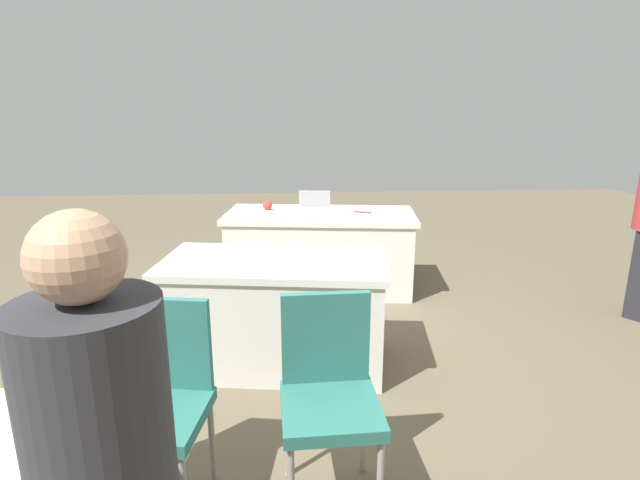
{
  "coord_description": "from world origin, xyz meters",
  "views": [
    {
      "loc": [
        0.18,
        3.37,
        1.81
      ],
      "look_at": [
        -0.08,
        0.02,
        0.9
      ],
      "focal_mm": 28.01,
      "sensor_mm": 36.0,
      "label": 1
    }
  ],
  "objects_px": {
    "chair_tucked_left": "(329,387)",
    "table_foreground": "(320,250)",
    "table_mid_left": "(276,312)",
    "laptop_silver": "(314,208)",
    "scissors_red": "(363,212)",
    "chair_near_front": "(159,393)",
    "yarn_ball": "(267,205)"
  },
  "relations": [
    {
      "from": "chair_near_front",
      "to": "scissors_red",
      "type": "distance_m",
      "value": 3.08
    },
    {
      "from": "yarn_ball",
      "to": "laptop_silver",
      "type": "bearing_deg",
      "value": 162.25
    },
    {
      "from": "table_mid_left",
      "to": "yarn_ball",
      "type": "height_order",
      "value": "yarn_ball"
    },
    {
      "from": "table_mid_left",
      "to": "scissors_red",
      "type": "bearing_deg",
      "value": -119.75
    },
    {
      "from": "table_mid_left",
      "to": "scissors_red",
      "type": "xyz_separation_m",
      "value": [
        -0.85,
        -1.5,
        0.39
      ]
    },
    {
      "from": "laptop_silver",
      "to": "scissors_red",
      "type": "bearing_deg",
      "value": -179.45
    },
    {
      "from": "scissors_red",
      "to": "yarn_ball",
      "type": "bearing_deg",
      "value": -165.75
    },
    {
      "from": "laptop_silver",
      "to": "yarn_ball",
      "type": "bearing_deg",
      "value": -10.06
    },
    {
      "from": "table_foreground",
      "to": "laptop_silver",
      "type": "height_order",
      "value": "laptop_silver"
    },
    {
      "from": "table_foreground",
      "to": "chair_near_front",
      "type": "xyz_separation_m",
      "value": [
        0.95,
        2.78,
        0.16
      ]
    },
    {
      "from": "yarn_ball",
      "to": "chair_near_front",
      "type": "bearing_deg",
      "value": 81.9
    },
    {
      "from": "table_mid_left",
      "to": "chair_tucked_left",
      "type": "distance_m",
      "value": 1.32
    },
    {
      "from": "table_mid_left",
      "to": "table_foreground",
      "type": "bearing_deg",
      "value": -105.97
    },
    {
      "from": "chair_tucked_left",
      "to": "table_foreground",
      "type": "bearing_deg",
      "value": -95.29
    },
    {
      "from": "table_foreground",
      "to": "yarn_ball",
      "type": "relative_size",
      "value": 20.08
    },
    {
      "from": "chair_tucked_left",
      "to": "scissors_red",
      "type": "height_order",
      "value": "chair_tucked_left"
    },
    {
      "from": "chair_tucked_left",
      "to": "yarn_ball",
      "type": "bearing_deg",
      "value": -85.05
    },
    {
      "from": "table_mid_left",
      "to": "chair_near_front",
      "type": "relative_size",
      "value": 1.71
    },
    {
      "from": "table_foreground",
      "to": "table_mid_left",
      "type": "xyz_separation_m",
      "value": [
        0.44,
        1.52,
        0.0
      ]
    },
    {
      "from": "yarn_ball",
      "to": "scissors_red",
      "type": "height_order",
      "value": "yarn_ball"
    },
    {
      "from": "table_mid_left",
      "to": "yarn_ball",
      "type": "distance_m",
      "value": 1.76
    },
    {
      "from": "table_foreground",
      "to": "table_mid_left",
      "type": "height_order",
      "value": "same"
    },
    {
      "from": "chair_near_front",
      "to": "yarn_ball",
      "type": "distance_m",
      "value": 3.01
    },
    {
      "from": "table_mid_left",
      "to": "yarn_ball",
      "type": "bearing_deg",
      "value": -87.04
    },
    {
      "from": "table_foreground",
      "to": "chair_near_front",
      "type": "relative_size",
      "value": 2.03
    },
    {
      "from": "laptop_silver",
      "to": "scissors_red",
      "type": "xyz_separation_m",
      "value": [
        -0.48,
        0.06,
        -0.04
      ]
    },
    {
      "from": "table_foreground",
      "to": "chair_tucked_left",
      "type": "height_order",
      "value": "chair_tucked_left"
    },
    {
      "from": "yarn_ball",
      "to": "scissors_red",
      "type": "bearing_deg",
      "value": 167.52
    },
    {
      "from": "chair_near_front",
      "to": "yarn_ball",
      "type": "height_order",
      "value": "chair_near_front"
    },
    {
      "from": "laptop_silver",
      "to": "yarn_ball",
      "type": "height_order",
      "value": "laptop_silver"
    },
    {
      "from": "table_foreground",
      "to": "yarn_ball",
      "type": "bearing_deg",
      "value": -19.26
    },
    {
      "from": "laptop_silver",
      "to": "chair_tucked_left",
      "type": "bearing_deg",
      "value": 95.28
    }
  ]
}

